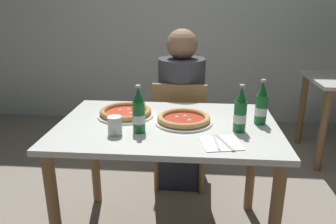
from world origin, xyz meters
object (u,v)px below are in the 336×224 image
at_px(pizza_margherita_near, 126,112).
at_px(napkin_with_cutlery, 221,143).
at_px(dining_table_main, 167,143).
at_px(beer_bottle_right, 240,112).
at_px(beer_bottle_center, 139,113).
at_px(chair_behind_table, 180,129).
at_px(paper_cup, 115,126).
at_px(diner_seated, 181,114).
at_px(pizza_marinara_far, 184,119).
at_px(beer_bottle_left, 261,105).

distance_m(pizza_margherita_near, napkin_with_cutlery, 0.64).
height_order(dining_table_main, beer_bottle_right, beer_bottle_right).
relative_size(dining_table_main, beer_bottle_center, 4.86).
bearing_deg(dining_table_main, chair_behind_table, 85.79).
xyz_separation_m(beer_bottle_center, paper_cup, (-0.11, -0.04, -0.06)).
distance_m(chair_behind_table, napkin_with_cutlery, 0.93).
distance_m(chair_behind_table, paper_cup, 0.90).
xyz_separation_m(dining_table_main, diner_seated, (0.05, 0.66, -0.05)).
bearing_deg(diner_seated, beer_bottle_right, -65.84).
relative_size(dining_table_main, chair_behind_table, 1.41).
bearing_deg(paper_cup, napkin_with_cutlery, -7.48).
relative_size(diner_seated, paper_cup, 12.73).
bearing_deg(paper_cup, pizza_margherita_near, 91.26).
xyz_separation_m(pizza_margherita_near, paper_cup, (0.01, -0.29, 0.03)).
bearing_deg(dining_table_main, beer_bottle_right, -11.78).
distance_m(beer_bottle_center, napkin_with_cutlery, 0.43).
xyz_separation_m(beer_bottle_center, napkin_with_cutlery, (0.41, -0.11, -0.10)).
distance_m(dining_table_main, paper_cup, 0.34).
relative_size(pizza_marinara_far, napkin_with_cutlery, 1.49).
height_order(pizza_marinara_far, napkin_with_cutlery, pizza_marinara_far).
bearing_deg(dining_table_main, diner_seated, 85.89).
xyz_separation_m(beer_bottle_left, beer_bottle_right, (-0.13, -0.12, 0.00)).
xyz_separation_m(beer_bottle_left, beer_bottle_center, (-0.64, -0.18, 0.00)).
relative_size(diner_seated, napkin_with_cutlery, 5.65).
relative_size(diner_seated, beer_bottle_left, 4.89).
xyz_separation_m(pizza_marinara_far, beer_bottle_center, (-0.22, -0.15, 0.08)).
xyz_separation_m(dining_table_main, napkin_with_cutlery, (0.27, -0.25, 0.12)).
distance_m(diner_seated, beer_bottle_center, 0.86).
bearing_deg(beer_bottle_center, beer_bottle_left, 15.51).
bearing_deg(chair_behind_table, pizza_margherita_near, 61.34).
bearing_deg(pizza_margherita_near, pizza_marinara_far, -14.42).
bearing_deg(napkin_with_cutlery, pizza_margherita_near, 146.16).
height_order(dining_table_main, napkin_with_cutlery, napkin_with_cutlery).
bearing_deg(chair_behind_table, beer_bottle_right, 117.98).
distance_m(chair_behind_table, pizza_marinara_far, 0.66).
xyz_separation_m(beer_bottle_right, paper_cup, (-0.63, -0.10, -0.06)).
xyz_separation_m(dining_table_main, beer_bottle_right, (0.38, -0.08, 0.22)).
distance_m(diner_seated, pizza_margherita_near, 0.66).
distance_m(chair_behind_table, pizza_margherita_near, 0.65).
xyz_separation_m(diner_seated, beer_bottle_left, (0.46, -0.62, 0.27)).
xyz_separation_m(chair_behind_table, napkin_with_cutlery, (0.23, -0.86, 0.27)).
bearing_deg(pizza_margherita_near, chair_behind_table, 59.24).
bearing_deg(pizza_margherita_near, paper_cup, -88.74).
bearing_deg(beer_bottle_right, beer_bottle_left, 44.06).
height_order(beer_bottle_center, beer_bottle_right, same).
bearing_deg(chair_behind_table, napkin_with_cutlery, 107.13).
height_order(diner_seated, beer_bottle_center, diner_seated).
relative_size(chair_behind_table, beer_bottle_left, 3.44).
relative_size(chair_behind_table, beer_bottle_center, 3.44).
bearing_deg(dining_table_main, napkin_with_cutlery, -41.89).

